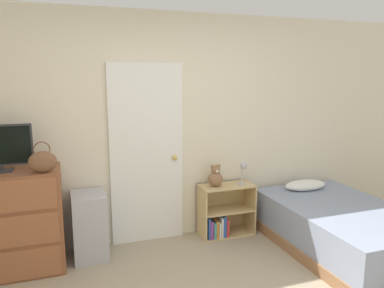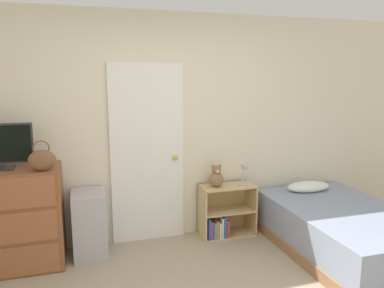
{
  "view_description": "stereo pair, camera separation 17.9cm",
  "coord_description": "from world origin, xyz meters",
  "px_view_note": "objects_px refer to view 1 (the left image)",
  "views": [
    {
      "loc": [
        -0.98,
        -2.09,
        1.86
      ],
      "look_at": [
        0.34,
        1.68,
        1.13
      ],
      "focal_mm": 35.0,
      "sensor_mm": 36.0,
      "label": 1
    },
    {
      "loc": [
        -0.81,
        -2.15,
        1.86
      ],
      "look_at": [
        0.34,
        1.68,
        1.13
      ],
      "focal_mm": 35.0,
      "sensor_mm": 36.0,
      "label": 2
    }
  ],
  "objects_px": {
    "teddy_bear": "(216,177)",
    "bed": "(342,228)",
    "bookshelf": "(222,215)",
    "desk_lamp": "(243,168)",
    "dresser": "(8,222)",
    "handbag": "(43,161)",
    "storage_bin": "(90,225)"
  },
  "relations": [
    {
      "from": "storage_bin",
      "to": "bed",
      "type": "bearing_deg",
      "value": -15.62
    },
    {
      "from": "teddy_bear",
      "to": "desk_lamp",
      "type": "xyz_separation_m",
      "value": [
        0.33,
        -0.04,
        0.08
      ]
    },
    {
      "from": "handbag",
      "to": "storage_bin",
      "type": "distance_m",
      "value": 0.88
    },
    {
      "from": "desk_lamp",
      "to": "bed",
      "type": "xyz_separation_m",
      "value": [
        0.83,
        -0.73,
        -0.55
      ]
    },
    {
      "from": "bookshelf",
      "to": "bed",
      "type": "distance_m",
      "value": 1.33
    },
    {
      "from": "handbag",
      "to": "bookshelf",
      "type": "xyz_separation_m",
      "value": [
        1.91,
        0.28,
        -0.86
      ]
    },
    {
      "from": "bookshelf",
      "to": "bed",
      "type": "bearing_deg",
      "value": -36.04
    },
    {
      "from": "bookshelf",
      "to": "teddy_bear",
      "type": "relative_size",
      "value": 2.46
    },
    {
      "from": "storage_bin",
      "to": "teddy_bear",
      "type": "relative_size",
      "value": 2.63
    },
    {
      "from": "storage_bin",
      "to": "desk_lamp",
      "type": "distance_m",
      "value": 1.82
    },
    {
      "from": "handbag",
      "to": "storage_bin",
      "type": "height_order",
      "value": "handbag"
    },
    {
      "from": "teddy_bear",
      "to": "dresser",
      "type": "bearing_deg",
      "value": -177.21
    },
    {
      "from": "storage_bin",
      "to": "teddy_bear",
      "type": "xyz_separation_m",
      "value": [
        1.43,
        0.05,
        0.37
      ]
    },
    {
      "from": "bed",
      "to": "dresser",
      "type": "bearing_deg",
      "value": 168.63
    },
    {
      "from": "bookshelf",
      "to": "desk_lamp",
      "type": "height_order",
      "value": "desk_lamp"
    },
    {
      "from": "dresser",
      "to": "bookshelf",
      "type": "relative_size",
      "value": 1.56
    },
    {
      "from": "handbag",
      "to": "teddy_bear",
      "type": "height_order",
      "value": "handbag"
    },
    {
      "from": "desk_lamp",
      "to": "bed",
      "type": "distance_m",
      "value": 1.24
    },
    {
      "from": "bookshelf",
      "to": "teddy_bear",
      "type": "xyz_separation_m",
      "value": [
        -0.09,
        -0.01,
        0.48
      ]
    },
    {
      "from": "bookshelf",
      "to": "bed",
      "type": "relative_size",
      "value": 0.34
    },
    {
      "from": "dresser",
      "to": "storage_bin",
      "type": "height_order",
      "value": "dresser"
    },
    {
      "from": "teddy_bear",
      "to": "bed",
      "type": "relative_size",
      "value": 0.14
    },
    {
      "from": "dresser",
      "to": "storage_bin",
      "type": "xyz_separation_m",
      "value": [
        0.74,
        0.05,
        -0.15
      ]
    },
    {
      "from": "handbag",
      "to": "dresser",
      "type": "bearing_deg",
      "value": 154.43
    },
    {
      "from": "handbag",
      "to": "desk_lamp",
      "type": "xyz_separation_m",
      "value": [
        2.15,
        0.23,
        -0.3
      ]
    },
    {
      "from": "teddy_bear",
      "to": "storage_bin",
      "type": "bearing_deg",
      "value": -177.89
    },
    {
      "from": "handbag",
      "to": "storage_bin",
      "type": "xyz_separation_m",
      "value": [
        0.39,
        0.22,
        -0.76
      ]
    },
    {
      "from": "dresser",
      "to": "bed",
      "type": "xyz_separation_m",
      "value": [
        3.33,
        -0.67,
        -0.25
      ]
    },
    {
      "from": "dresser",
      "to": "teddy_bear",
      "type": "relative_size",
      "value": 3.82
    },
    {
      "from": "handbag",
      "to": "bookshelf",
      "type": "distance_m",
      "value": 2.11
    },
    {
      "from": "dresser",
      "to": "handbag",
      "type": "height_order",
      "value": "handbag"
    },
    {
      "from": "teddy_bear",
      "to": "desk_lamp",
      "type": "bearing_deg",
      "value": -7.2
    }
  ]
}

